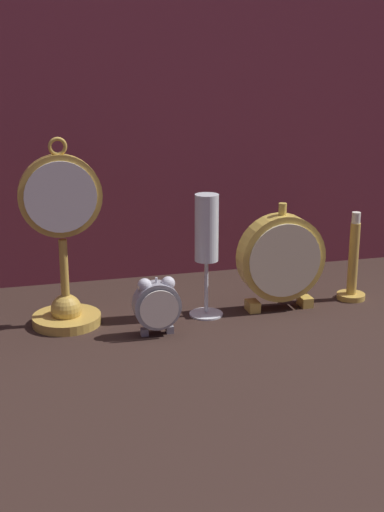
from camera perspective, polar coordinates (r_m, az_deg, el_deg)
name	(u,v)px	position (r m, az deg, el deg)	size (l,w,h in m)	color
ground_plane	(205,334)	(1.16, 1.01, -6.27)	(4.00, 4.00, 0.00)	black
fabric_backdrop_drape	(159,81)	(1.39, -2.66, 13.80)	(1.47, 0.01, 0.77)	brown
pocket_watch_on_stand	(63,255)	(1.18, -10.25, 0.07)	(0.13, 0.11, 0.31)	gold
alarm_clock_twin_bell	(157,303)	(1.14, -2.84, -3.80)	(0.08, 0.03, 0.10)	gray
mantel_clock_silver	(281,259)	(1.25, 7.14, -0.20)	(0.15, 0.04, 0.19)	gold
champagne_flute	(207,238)	(1.20, 1.17, 1.43)	(0.06, 0.06, 0.21)	silver
brass_candlestick	(353,270)	(1.33, 12.73, -1.07)	(0.05, 0.05, 0.16)	gold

